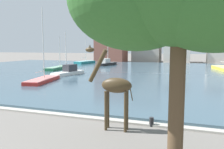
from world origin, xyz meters
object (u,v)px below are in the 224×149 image
sailboat_white (67,73)px  sailboat_teal (86,63)px  sailboat_red (45,80)px  sailboat_black (108,64)px  sailboat_green (61,68)px  giraffe_statue (114,87)px  mooring_bollard (151,122)px

sailboat_white → sailboat_teal: bearing=108.4°
sailboat_red → sailboat_black: size_ratio=0.97×
sailboat_black → sailboat_teal: bearing=153.1°
sailboat_red → sailboat_green: bearing=114.7°
sailboat_green → sailboat_white: bearing=-54.1°
sailboat_red → sailboat_teal: bearing=105.8°
giraffe_statue → sailboat_white: bearing=126.1°
sailboat_red → sailboat_white: sailboat_red is taller
sailboat_white → mooring_bollard: size_ratio=13.41×
sailboat_white → sailboat_teal: 24.13m
sailboat_green → mooring_bollard: bearing=-50.3°
mooring_bollard → sailboat_white: bearing=131.4°
sailboat_white → sailboat_teal: (-7.62, 22.90, -0.10)m
sailboat_black → giraffe_statue: bearing=-69.7°
sailboat_red → mooring_bollard: 18.11m
sailboat_white → sailboat_green: (-6.06, 8.37, -0.17)m
sailboat_white → mooring_bollard: sailboat_white is taller
giraffe_statue → sailboat_green: (-19.23, 26.45, -1.85)m
sailboat_red → sailboat_green: size_ratio=0.94×
sailboat_teal → sailboat_green: bearing=-83.8°
sailboat_green → sailboat_black: size_ratio=1.03×
sailboat_teal → sailboat_black: bearing=-26.9°
mooring_bollard → sailboat_red: bearing=142.7°
giraffe_statue → sailboat_teal: 45.99m
sailboat_white → mooring_bollard: 22.61m
sailboat_red → sailboat_green: 15.81m
giraffe_statue → sailboat_black: 39.97m
sailboat_red → sailboat_black: 25.40m
sailboat_green → mooring_bollard: (21.00, -25.34, -0.15)m
giraffe_statue → mooring_bollard: bearing=32.2°
sailboat_white → mooring_bollard: (14.94, -16.97, -0.33)m
sailboat_green → mooring_bollard: size_ratio=18.83×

